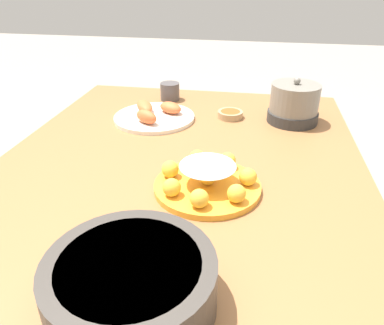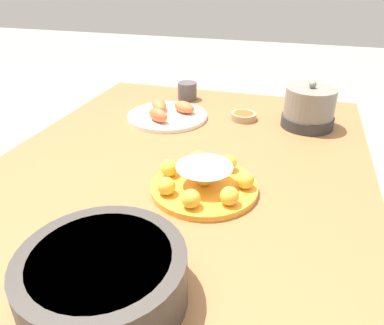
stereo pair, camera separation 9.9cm
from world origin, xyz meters
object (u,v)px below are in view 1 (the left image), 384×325
(cup_far, at_px, (291,92))
(warming_pot, at_px, (294,104))
(dining_table, at_px, (179,190))
(sauce_bowl, at_px, (230,114))
(serving_bowl, at_px, (131,283))
(cake_plate, at_px, (207,181))
(cup_near, at_px, (170,91))
(seafood_platter, at_px, (154,115))

(cup_far, distance_m, warming_pot, 0.22)
(dining_table, distance_m, sauce_bowl, 0.41)
(dining_table, xyz_separation_m, serving_bowl, (0.50, 0.03, 0.14))
(cake_plate, height_order, sauce_bowl, cake_plate)
(cup_near, bearing_deg, serving_bowl, 9.44)
(cake_plate, xyz_separation_m, serving_bowl, (0.38, -0.07, 0.02))
(dining_table, distance_m, cake_plate, 0.20)
(sauce_bowl, xyz_separation_m, cup_far, (-0.22, 0.23, 0.03))
(cake_plate, distance_m, warming_pot, 0.56)
(cup_far, bearing_deg, warming_pot, -1.93)
(serving_bowl, distance_m, warming_pot, 0.93)
(sauce_bowl, distance_m, seafood_platter, 0.28)
(serving_bowl, relative_size, cup_far, 3.48)
(sauce_bowl, xyz_separation_m, warming_pot, (0.00, 0.22, 0.05))
(sauce_bowl, height_order, cup_far, cup_far)
(serving_bowl, bearing_deg, dining_table, -177.05)
(cake_plate, xyz_separation_m, cup_near, (-0.66, -0.25, 0.01))
(dining_table, height_order, cup_near, cup_near)
(sauce_bowl, height_order, seafood_platter, seafood_platter)
(sauce_bowl, xyz_separation_m, seafood_platter, (0.06, -0.27, 0.00))
(cake_plate, bearing_deg, seafood_platter, -149.90)
(dining_table, bearing_deg, cake_plate, 39.00)
(cake_plate, relative_size, cup_far, 3.34)
(sauce_bowl, bearing_deg, serving_bowl, -5.84)
(cup_near, height_order, warming_pot, warming_pot)
(cup_far, xyz_separation_m, warming_pot, (0.22, -0.01, 0.03))
(cake_plate, distance_m, seafood_platter, 0.51)
(dining_table, bearing_deg, warming_pot, 138.25)
(cake_plate, distance_m, serving_bowl, 0.39)
(seafood_platter, bearing_deg, cup_near, 177.80)
(serving_bowl, height_order, cup_far, serving_bowl)
(seafood_platter, height_order, warming_pot, warming_pot)
(serving_bowl, distance_m, seafood_platter, 0.84)
(serving_bowl, relative_size, warming_pot, 1.58)
(seafood_platter, bearing_deg, serving_bowl, 12.49)
(sauce_bowl, relative_size, warming_pot, 0.51)
(cake_plate, xyz_separation_m, sauce_bowl, (-0.50, 0.02, -0.01))
(cup_near, distance_m, warming_pot, 0.51)
(dining_table, height_order, cake_plate, cake_plate)
(sauce_bowl, height_order, warming_pot, warming_pot)
(serving_bowl, bearing_deg, cup_near, -170.56)
(dining_table, height_order, warming_pot, warming_pot)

